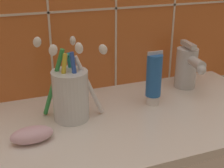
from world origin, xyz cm
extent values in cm
cube|color=silver|center=(0.00, 0.00, 1.00)|extent=(64.99, 34.18, 2.00)
cube|color=beige|center=(0.00, 16.49, 22.19)|extent=(74.99, 0.24, 0.50)
cylinder|color=silver|center=(-13.53, 3.48, 7.31)|extent=(7.49, 7.49, 10.62)
cylinder|color=white|center=(-9.55, 3.32, 8.98)|extent=(6.21, 1.62, 13.50)
ellipsoid|color=white|center=(-6.50, 2.95, 16.58)|extent=(2.53, 1.57, 2.67)
cylinder|color=teal|center=(-12.13, 7.37, 9.15)|extent=(3.46, 6.61, 13.87)
ellipsoid|color=white|center=(-10.80, 10.53, 16.91)|extent=(2.14, 2.75, 2.70)
cylinder|color=green|center=(-16.55, 5.31, 9.81)|extent=(5.23, 4.23, 15.10)
ellipsoid|color=white|center=(-18.84, 7.02, 18.25)|extent=(2.62, 2.42, 2.63)
cylinder|color=yellow|center=(-15.31, 2.85, 9.45)|extent=(3.15, 1.26, 14.23)
ellipsoid|color=white|center=(-16.56, 2.70, 17.58)|extent=(2.15, 1.53, 2.43)
cylinder|color=blue|center=(-12.53, 2.05, 9.60)|extent=(2.33, 2.63, 14.50)
ellipsoid|color=white|center=(-11.91, 1.27, 17.88)|extent=(2.22, 2.33, 2.39)
cylinder|color=white|center=(5.73, 3.48, 3.07)|extent=(2.98, 2.98, 2.15)
cylinder|color=blue|center=(5.73, 3.48, 9.04)|extent=(3.51, 3.51, 9.78)
cube|color=silver|center=(5.73, 3.48, 14.33)|extent=(3.69, 0.36, 0.80)
cylinder|color=silver|center=(18.37, 9.55, 7.16)|extent=(5.46, 5.46, 10.31)
cylinder|color=silver|center=(17.98, 5.93, 10.05)|extent=(3.23, 7.51, 2.46)
sphere|color=silver|center=(17.58, 2.31, 9.23)|extent=(2.29, 2.29, 2.29)
cube|color=silver|center=(18.37, 9.55, 13.31)|extent=(2.04, 6.12, 1.20)
ellipsoid|color=#DBB2C6|center=(-22.60, -2.73, 3.49)|extent=(7.93, 4.25, 2.97)
camera|label=1|loc=(-26.37, -54.10, 34.54)|focal=50.00mm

